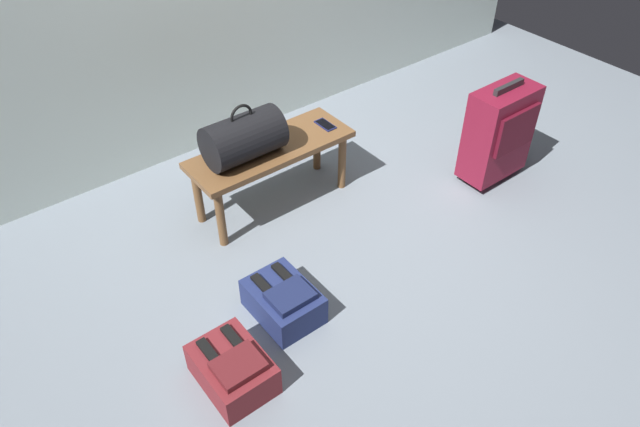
{
  "coord_description": "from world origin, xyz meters",
  "views": [
    {
      "loc": [
        -1.62,
        -1.73,
        2.37
      ],
      "look_at": [
        -0.1,
        0.23,
        0.25
      ],
      "focal_mm": 33.34,
      "sensor_mm": 36.0,
      "label": 1
    }
  ],
  "objects_px": {
    "suitcase_upright_burgundy": "(499,132)",
    "backpack_maroon": "(233,369)",
    "backpack_navy": "(283,301)",
    "bench": "(271,156)",
    "cell_phone": "(325,125)",
    "duffel_bag_black": "(244,138)"
  },
  "relations": [
    {
      "from": "suitcase_upright_burgundy",
      "to": "backpack_maroon",
      "type": "height_order",
      "value": "suitcase_upright_burgundy"
    },
    {
      "from": "backpack_navy",
      "to": "bench",
      "type": "bearing_deg",
      "value": 58.78
    },
    {
      "from": "bench",
      "to": "backpack_navy",
      "type": "relative_size",
      "value": 2.63
    },
    {
      "from": "bench",
      "to": "suitcase_upright_burgundy",
      "type": "bearing_deg",
      "value": -27.11
    },
    {
      "from": "backpack_navy",
      "to": "backpack_maroon",
      "type": "bearing_deg",
      "value": -155.37
    },
    {
      "from": "cell_phone",
      "to": "suitcase_upright_burgundy",
      "type": "distance_m",
      "value": 1.09
    },
    {
      "from": "duffel_bag_black",
      "to": "cell_phone",
      "type": "distance_m",
      "value": 0.58
    },
    {
      "from": "suitcase_upright_burgundy",
      "to": "backpack_navy",
      "type": "bearing_deg",
      "value": -176.15
    },
    {
      "from": "bench",
      "to": "cell_phone",
      "type": "bearing_deg",
      "value": -2.2
    },
    {
      "from": "duffel_bag_black",
      "to": "backpack_maroon",
      "type": "relative_size",
      "value": 1.16
    },
    {
      "from": "bench",
      "to": "duffel_bag_black",
      "type": "bearing_deg",
      "value": 180.0
    },
    {
      "from": "backpack_maroon",
      "to": "bench",
      "type": "bearing_deg",
      "value": 47.47
    },
    {
      "from": "bench",
      "to": "backpack_navy",
      "type": "distance_m",
      "value": 0.94
    },
    {
      "from": "cell_phone",
      "to": "backpack_navy",
      "type": "height_order",
      "value": "cell_phone"
    },
    {
      "from": "duffel_bag_black",
      "to": "cell_phone",
      "type": "relative_size",
      "value": 3.06
    },
    {
      "from": "backpack_navy",
      "to": "duffel_bag_black",
      "type": "bearing_deg",
      "value": 69.05
    },
    {
      "from": "backpack_navy",
      "to": "backpack_maroon",
      "type": "height_order",
      "value": "same"
    },
    {
      "from": "bench",
      "to": "duffel_bag_black",
      "type": "distance_m",
      "value": 0.26
    },
    {
      "from": "duffel_bag_black",
      "to": "backpack_maroon",
      "type": "height_order",
      "value": "duffel_bag_black"
    },
    {
      "from": "duffel_bag_black",
      "to": "backpack_navy",
      "type": "height_order",
      "value": "duffel_bag_black"
    },
    {
      "from": "duffel_bag_black",
      "to": "cell_phone",
      "type": "bearing_deg",
      "value": -1.53
    },
    {
      "from": "duffel_bag_black",
      "to": "backpack_maroon",
      "type": "bearing_deg",
      "value": -126.44
    }
  ]
}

